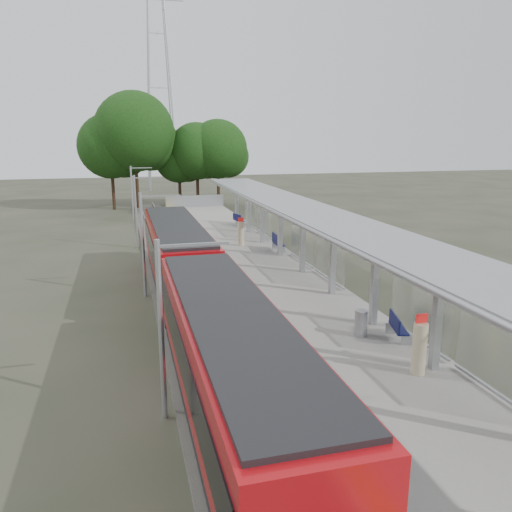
{
  "coord_description": "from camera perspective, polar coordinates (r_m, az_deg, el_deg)",
  "views": [
    {
      "loc": [
        -7.1,
        -6.53,
        8.13
      ],
      "look_at": [
        -0.87,
        16.92,
        2.3
      ],
      "focal_mm": 35.0,
      "sensor_mm": 36.0,
      "label": 1
    }
  ],
  "objects": [
    {
      "name": "pylon",
      "position": [
        80.5,
        -11.14,
        21.03
      ],
      "size": [
        8.0,
        4.0,
        38.0
      ],
      "primitive_type": null,
      "color": "#9EA0A5",
      "rests_on": "ground"
    },
    {
      "name": "end_fence",
      "position": [
        52.37,
        -7.01,
        6.25
      ],
      "size": [
        6.0,
        0.1,
        1.2
      ],
      "primitive_type": "cube",
      "color": "#9EA0A5",
      "rests_on": "platform"
    },
    {
      "name": "train",
      "position": [
        20.57,
        -6.96,
        -3.77
      ],
      "size": [
        2.74,
        27.6,
        3.62
      ],
      "color": "black",
      "rests_on": "ground"
    },
    {
      "name": "platform",
      "position": [
        28.5,
        0.11,
        -2.02
      ],
      "size": [
        6.0,
        50.0,
        1.0
      ],
      "primitive_type": "cube",
      "color": "gray",
      "rests_on": "ground"
    },
    {
      "name": "tactile_strip",
      "position": [
        27.84,
        -4.97,
        -1.35
      ],
      "size": [
        0.6,
        50.0,
        0.02
      ],
      "primitive_type": "cube",
      "color": "gold",
      "rests_on": "platform"
    },
    {
      "name": "trackbed",
      "position": [
        27.83,
        -8.9,
        -3.38
      ],
      "size": [
        3.0,
        70.0,
        0.24
      ],
      "primitive_type": "cube",
      "color": "#59544C",
      "rests_on": "ground"
    },
    {
      "name": "bench_far",
      "position": [
        41.07,
        -2.06,
        4.2
      ],
      "size": [
        0.74,
        1.43,
        0.94
      ],
      "rotation": [
        0.0,
        0.0,
        0.24
      ],
      "color": "#0D1145",
      "rests_on": "platform"
    },
    {
      "name": "info_pillar_near",
      "position": [
        16.25,
        18.17,
        -9.96
      ],
      "size": [
        0.44,
        0.44,
        1.94
      ],
      "rotation": [
        0.0,
        0.0,
        0.0
      ],
      "color": "#C9B892",
      "rests_on": "platform"
    },
    {
      "name": "info_pillar_far",
      "position": [
        33.28,
        -1.73,
        2.58
      ],
      "size": [
        0.43,
        0.43,
        1.9
      ],
      "rotation": [
        0.0,
        0.0,
        0.08
      ],
      "color": "#C9B892",
      "rests_on": "platform"
    },
    {
      "name": "canopy",
      "position": [
        24.64,
        6.04,
        4.26
      ],
      "size": [
        3.27,
        38.0,
        3.66
      ],
      "color": "#9EA0A5",
      "rests_on": "platform"
    },
    {
      "name": "bench_mid",
      "position": [
        31.68,
        2.43,
        1.6
      ],
      "size": [
        0.62,
        1.69,
        1.13
      ],
      "rotation": [
        0.0,
        0.0,
        -0.07
      ],
      "color": "#0D1145",
      "rests_on": "platform"
    },
    {
      "name": "tree_cluster",
      "position": [
        58.67,
        -11.05,
        12.5
      ],
      "size": [
        18.94,
        9.09,
        13.04
      ],
      "color": "#382316",
      "rests_on": "ground"
    },
    {
      "name": "bench_near",
      "position": [
        18.76,
        15.79,
        -7.73
      ],
      "size": [
        0.79,
        1.44,
        0.94
      ],
      "rotation": [
        0.0,
        0.0,
        -0.28
      ],
      "color": "#0D1145",
      "rests_on": "platform"
    },
    {
      "name": "litter_bin",
      "position": [
        18.76,
        11.9,
        -7.52
      ],
      "size": [
        0.63,
        0.63,
        0.98
      ],
      "primitive_type": "cylinder",
      "rotation": [
        0.0,
        0.0,
        -0.4
      ],
      "color": "#9EA0A5",
      "rests_on": "platform"
    },
    {
      "name": "catenary_masts",
      "position": [
        26.07,
        -12.63,
        1.64
      ],
      "size": [
        2.08,
        48.16,
        5.4
      ],
      "color": "#9EA0A5",
      "rests_on": "ground"
    }
  ]
}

